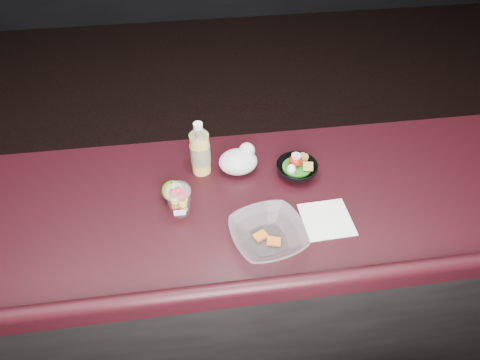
# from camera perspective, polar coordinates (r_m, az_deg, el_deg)

# --- Properties ---
(room_shell) EXTENTS (8.00, 8.00, 8.00)m
(room_shell) POSITION_cam_1_polar(r_m,az_deg,el_deg) (0.75, 2.26, 22.85)
(room_shell) COLOR black
(room_shell) RESTS_ON ground
(counter) EXTENTS (4.06, 0.71, 1.02)m
(counter) POSITION_cam_1_polar(r_m,az_deg,el_deg) (1.88, -0.39, -13.21)
(counter) COLOR black
(counter) RESTS_ON ground
(lemonade_bottle) EXTENTS (0.07, 0.07, 0.22)m
(lemonade_bottle) POSITION_cam_1_polar(r_m,az_deg,el_deg) (1.53, -5.32, 3.75)
(lemonade_bottle) COLOR gold
(lemonade_bottle) RESTS_ON counter
(fruit_cup) EXTENTS (0.09, 0.09, 0.12)m
(fruit_cup) POSITION_cam_1_polar(r_m,az_deg,el_deg) (1.41, -8.17, -2.51)
(fruit_cup) COLOR white
(fruit_cup) RESTS_ON counter
(green_apple) EXTENTS (0.07, 0.07, 0.08)m
(green_apple) POSITION_cam_1_polar(r_m,az_deg,el_deg) (1.48, -9.00, -1.43)
(green_apple) COLOR #417D0E
(green_apple) RESTS_ON counter
(plastic_bag) EXTENTS (0.14, 0.12, 0.10)m
(plastic_bag) POSITION_cam_1_polar(r_m,az_deg,el_deg) (1.56, -0.10, 2.66)
(plastic_bag) COLOR silver
(plastic_bag) RESTS_ON counter
(snack_bowl) EXTENTS (0.19, 0.19, 0.08)m
(snack_bowl) POSITION_cam_1_polar(r_m,az_deg,el_deg) (1.56, 7.52, 1.56)
(snack_bowl) COLOR black
(snack_bowl) RESTS_ON counter
(takeout_bowl) EXTENTS (0.28, 0.28, 0.06)m
(takeout_bowl) POSITION_cam_1_polar(r_m,az_deg,el_deg) (1.35, 3.75, -7.30)
(takeout_bowl) COLOR silver
(takeout_bowl) RESTS_ON counter
(paper_napkin) EXTENTS (0.17, 0.17, 0.00)m
(paper_napkin) POSITION_cam_1_polar(r_m,az_deg,el_deg) (1.45, 11.47, -5.18)
(paper_napkin) COLOR white
(paper_napkin) RESTS_ON counter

